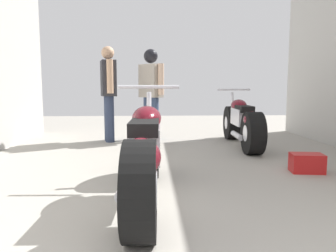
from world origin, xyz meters
TOP-DOWN VIEW (x-y plane):
  - ground_plane at (0.00, 3.06)m, footprint 14.70×14.70m
  - motorcycle_maroon_cruiser at (-0.37, 2.17)m, footprint 0.61×2.06m
  - motorcycle_black_naked at (1.11, 4.67)m, footprint 0.58×1.97m
  - mechanic_in_blue at (-1.06, 5.27)m, footprint 0.33×0.66m
  - mechanic_with_helmet at (-0.33, 5.44)m, footprint 0.50×0.54m
  - red_toolbox at (1.40, 3.03)m, footprint 0.37×0.27m

SIDE VIEW (x-z plane):
  - ground_plane at x=0.00m, z-range 0.00..0.00m
  - red_toolbox at x=1.40m, z-range 0.00..0.21m
  - motorcycle_black_naked at x=1.11m, z-range -0.08..0.84m
  - motorcycle_maroon_cruiser at x=-0.37m, z-range -0.08..0.88m
  - mechanic_in_blue at x=-1.06m, z-range 0.11..1.74m
  - mechanic_with_helmet at x=-0.33m, z-range 0.16..1.77m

